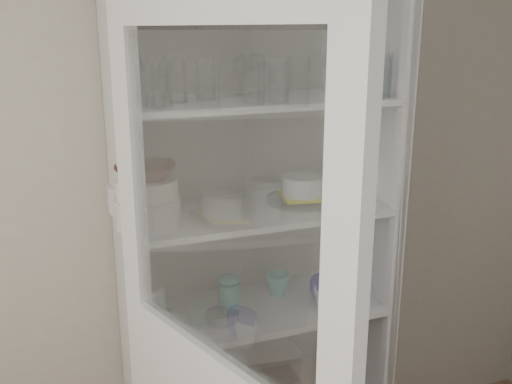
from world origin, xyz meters
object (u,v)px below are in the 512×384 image
object	(u,v)px
goblet_0	(131,72)
pantry_cabinet	(250,280)
terracotta_bowl	(146,172)
goblet_3	(332,70)
yellow_trivet	(303,196)
white_ramekin	(303,185)
mug_blue	(326,290)
mug_white	(327,299)
goblet_1	(257,72)
teal_jar	(229,292)
plate_stack_front	(148,212)
grey_bowl_stack	(353,178)
glass_platter	(303,199)
white_canister	(149,304)
tin_box	(274,383)
goblet_2	(242,73)
plate_stack_back	(138,197)
mug_teal	(278,284)
cream_bowl	(147,188)
measuring_cups	(220,317)

from	to	relation	value
goblet_0	pantry_cabinet	bearing A→B (deg)	-7.51
goblet_0	terracotta_bowl	distance (m)	0.36
goblet_3	terracotta_bowl	distance (m)	0.84
yellow_trivet	white_ramekin	size ratio (longest dim) A/B	1.00
terracotta_bowl	mug_blue	world-z (taller)	terracotta_bowl
mug_white	goblet_1	bearing A→B (deg)	155.06
teal_jar	plate_stack_front	bearing A→B (deg)	-159.95
pantry_cabinet	grey_bowl_stack	distance (m)	0.57
pantry_cabinet	glass_platter	xyz separation A→B (m)	(0.19, -0.06, 0.33)
pantry_cabinet	yellow_trivet	bearing A→B (deg)	-18.01
white_canister	white_ramekin	bearing A→B (deg)	-1.56
goblet_3	terracotta_bowl	world-z (taller)	goblet_3
mug_blue	tin_box	world-z (taller)	mug_blue
goblet_0	goblet_3	distance (m)	0.76
goblet_3	mug_blue	world-z (taller)	goblet_3
goblet_1	mug_white	xyz separation A→B (m)	(0.20, -0.23, -0.84)
plate_stack_front	white_ramekin	world-z (taller)	white_ramekin
pantry_cabinet	goblet_2	bearing A→B (deg)	109.24
tin_box	white_ramekin	bearing A→B (deg)	-0.20
goblet_1	mug_white	size ratio (longest dim) A/B	1.66
plate_stack_front	white_ramekin	distance (m)	0.61
plate_stack_front	tin_box	bearing A→B (deg)	8.07
goblet_3	plate_stack_back	size ratio (longest dim) A/B	0.72
mug_teal	mug_white	distance (m)	0.22
grey_bowl_stack	mug_blue	size ratio (longest dim) A/B	1.09
mug_white	goblet_2	bearing A→B (deg)	161.52
goblet_1	white_ramekin	xyz separation A→B (m)	(0.15, -0.10, -0.42)
mug_blue	mug_white	size ratio (longest dim) A/B	1.32
goblet_1	tin_box	size ratio (longest dim) A/B	0.83
mug_white	pantry_cabinet	bearing A→B (deg)	165.25
goblet_3	white_canister	xyz separation A→B (m)	(-0.76, -0.09, -0.81)
white_canister	tin_box	size ratio (longest dim) A/B	0.74
goblet_1	mug_teal	world-z (taller)	goblet_1
cream_bowl	yellow_trivet	bearing A→B (deg)	6.52
mug_teal	measuring_cups	distance (m)	0.32
terracotta_bowl	mug_blue	distance (m)	0.86
plate_stack_back	mug_blue	distance (m)	0.81
goblet_2	glass_platter	world-z (taller)	goblet_2
goblet_3	white_ramekin	size ratio (longest dim) A/B	0.95
goblet_0	plate_stack_back	xyz separation A→B (m)	(0.00, -0.00, -0.44)
goblet_1	cream_bowl	bearing A→B (deg)	-159.62
tin_box	measuring_cups	bearing A→B (deg)	-161.94
pantry_cabinet	mug_blue	distance (m)	0.30
pantry_cabinet	goblet_0	world-z (taller)	pantry_cabinet
mug_teal	teal_jar	size ratio (longest dim) A/B	0.94
mug_blue	pantry_cabinet	bearing A→B (deg)	150.24
mug_teal	white_canister	xyz separation A→B (m)	(-0.52, -0.04, 0.03)
white_ramekin	terracotta_bowl	bearing A→B (deg)	-173.48
white_ramekin	glass_platter	bearing A→B (deg)	0.00
cream_bowl	teal_jar	bearing A→B (deg)	20.05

